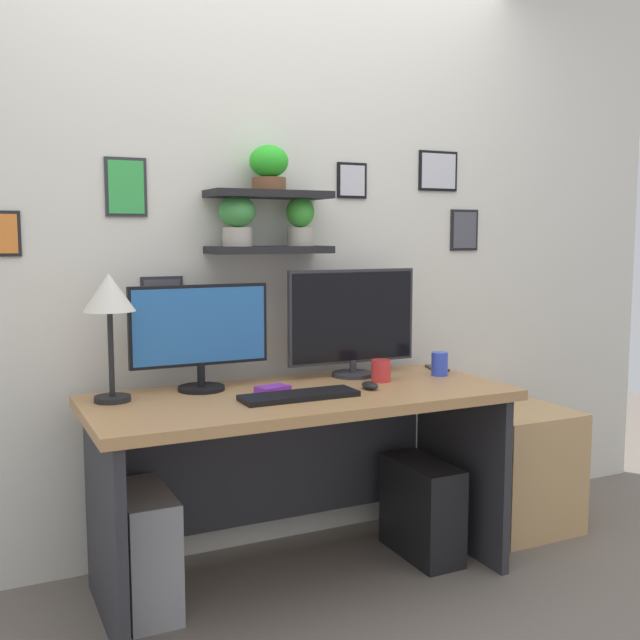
{
  "coord_description": "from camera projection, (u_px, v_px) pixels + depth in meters",
  "views": [
    {
      "loc": [
        -1.16,
        -2.55,
        1.35
      ],
      "look_at": [
        0.1,
        0.05,
        1.02
      ],
      "focal_mm": 42.08,
      "sensor_mm": 36.0,
      "label": 1
    }
  ],
  "objects": [
    {
      "name": "pen_cup",
      "position": [
        440.0,
        364.0,
        3.19
      ],
      "size": [
        0.07,
        0.07,
        0.1
      ],
      "primitive_type": "cylinder",
      "color": "blue",
      "rests_on": "desk"
    },
    {
      "name": "desk_lamp",
      "position": [
        109.0,
        301.0,
        2.66
      ],
      "size": [
        0.18,
        0.18,
        0.46
      ],
      "color": "black",
      "rests_on": "desk"
    },
    {
      "name": "desk",
      "position": [
        296.0,
        443.0,
        2.92
      ],
      "size": [
        1.61,
        0.68,
        0.75
      ],
      "color": "tan",
      "rests_on": "ground"
    },
    {
      "name": "coffee_mug",
      "position": [
        381.0,
        371.0,
        3.06
      ],
      "size": [
        0.08,
        0.08,
        0.09
      ],
      "primitive_type": "cylinder",
      "color": "red",
      "rests_on": "desk"
    },
    {
      "name": "computer_tower_left",
      "position": [
        145.0,
        550.0,
        2.7
      ],
      "size": [
        0.18,
        0.4,
        0.44
      ],
      "primitive_type": "cube",
      "color": "#99999E",
      "rests_on": "ground"
    },
    {
      "name": "monitor_left",
      "position": [
        200.0,
        332.0,
        2.88
      ],
      "size": [
        0.54,
        0.18,
        0.41
      ],
      "color": "black",
      "rests_on": "desk"
    },
    {
      "name": "computer_tower_right",
      "position": [
        422.0,
        509.0,
        3.15
      ],
      "size": [
        0.18,
        0.4,
        0.4
      ],
      "primitive_type": "cube",
      "color": "black",
      "rests_on": "ground"
    },
    {
      "name": "back_wall_assembly",
      "position": [
        259.0,
        233.0,
        3.17
      ],
      "size": [
        4.4,
        0.24,
        2.7
      ],
      "color": "silver",
      "rests_on": "ground"
    },
    {
      "name": "keyboard",
      "position": [
        299.0,
        396.0,
        2.75
      ],
      "size": [
        0.44,
        0.14,
        0.02
      ],
      "primitive_type": "cube",
      "color": "black",
      "rests_on": "desk"
    },
    {
      "name": "ground_plane",
      "position": [
        303.0,
        580.0,
        2.94
      ],
      "size": [
        8.0,
        8.0,
        0.0
      ],
      "primitive_type": "plane",
      "color": "#70665B"
    },
    {
      "name": "monitor_right",
      "position": [
        352.0,
        321.0,
        3.16
      ],
      "size": [
        0.58,
        0.18,
        0.45
      ],
      "color": "#2D2D33",
      "rests_on": "desk"
    },
    {
      "name": "computer_mouse",
      "position": [
        370.0,
        385.0,
        2.91
      ],
      "size": [
        0.06,
        0.09,
        0.03
      ],
      "primitive_type": "ellipsoid",
      "color": "black",
      "rests_on": "desk"
    },
    {
      "name": "cell_phone",
      "position": [
        437.0,
        368.0,
        3.35
      ],
      "size": [
        0.11,
        0.15,
        0.01
      ],
      "primitive_type": "cube",
      "rotation": [
        0.0,
        0.0,
        -0.28
      ],
      "color": "#2D2D33",
      "rests_on": "desk"
    },
    {
      "name": "scissors_tray",
      "position": [
        273.0,
        389.0,
        2.86
      ],
      "size": [
        0.14,
        0.11,
        0.02
      ],
      "primitive_type": "cube",
      "rotation": [
        0.0,
        0.0,
        0.24
      ],
      "color": "purple",
      "rests_on": "desk"
    },
    {
      "name": "drawer_cabinet",
      "position": [
        514.0,
        467.0,
        3.48
      ],
      "size": [
        0.44,
        0.5,
        0.55
      ],
      "primitive_type": "cube",
      "color": "tan",
      "rests_on": "ground"
    }
  ]
}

